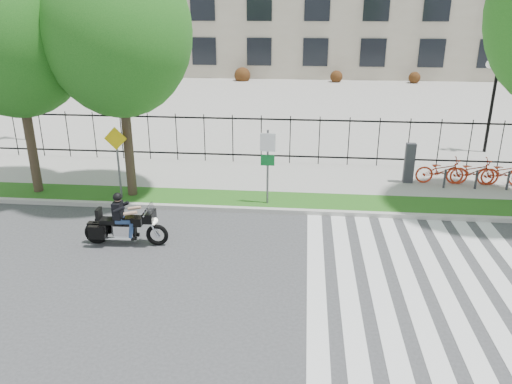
{
  "coord_description": "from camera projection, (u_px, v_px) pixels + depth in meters",
  "views": [
    {
      "loc": [
        1.79,
        -10.93,
        6.37
      ],
      "look_at": [
        0.4,
        3.0,
        1.12
      ],
      "focal_mm": 35.0,
      "sensor_mm": 36.0,
      "label": 1
    }
  ],
  "objects": [
    {
      "name": "lamp_post_left",
      "position": [
        16.0,
        76.0,
        23.76
      ],
      "size": [
        1.06,
        0.7,
        4.25
      ],
      "color": "black",
      "rests_on": "ground"
    },
    {
      "name": "curb",
      "position": [
        247.0,
        210.0,
        16.38
      ],
      "size": [
        60.0,
        0.2,
        0.15
      ],
      "primitive_type": "cube",
      "color": "#B1AFA7",
      "rests_on": "ground"
    },
    {
      "name": "iron_fence",
      "position": [
        261.0,
        139.0,
        20.75
      ],
      "size": [
        30.0,
        0.06,
        2.0
      ],
      "primitive_type": null,
      "color": "black",
      "rests_on": "sidewalk"
    },
    {
      "name": "ground",
      "position": [
        229.0,
        274.0,
        12.58
      ],
      "size": [
        120.0,
        120.0,
        0.0
      ],
      "primitive_type": "plane",
      "color": "#38383B",
      "rests_on": "ground"
    },
    {
      "name": "street_tree_0",
      "position": [
        13.0,
        31.0,
        15.94
      ],
      "size": [
        4.86,
        4.86,
        8.26
      ],
      "color": "#372A1E",
      "rests_on": "grass_verge"
    },
    {
      "name": "motorcycle_rider",
      "position": [
        125.0,
        224.0,
        13.98
      ],
      "size": [
        2.42,
        0.71,
        1.87
      ],
      "color": "black",
      "rests_on": "ground"
    },
    {
      "name": "grass_verge",
      "position": [
        250.0,
        200.0,
        17.17
      ],
      "size": [
        60.0,
        1.5,
        0.15
      ],
      "primitive_type": "cube",
      "color": "#1D5314",
      "rests_on": "ground"
    },
    {
      "name": "sign_pole_regulatory",
      "position": [
        268.0,
        158.0,
        16.18
      ],
      "size": [
        0.5,
        0.09,
        2.5
      ],
      "color": "#59595B",
      "rests_on": "grass_verge"
    },
    {
      "name": "plaza",
      "position": [
        281.0,
        99.0,
        35.86
      ],
      "size": [
        80.0,
        34.0,
        0.1
      ],
      "primitive_type": "cube",
      "color": "gray",
      "rests_on": "ground"
    },
    {
      "name": "street_tree_1",
      "position": [
        118.0,
        32.0,
        15.62
      ],
      "size": [
        4.68,
        4.68,
        8.14
      ],
      "color": "#372A1E",
      "rests_on": "grass_verge"
    },
    {
      "name": "crosswalk_stripes",
      "position": [
        424.0,
        284.0,
        12.13
      ],
      "size": [
        5.7,
        8.0,
        0.01
      ],
      "primitive_type": null,
      "color": "silver",
      "rests_on": "ground"
    },
    {
      "name": "lamp_post_right",
      "position": [
        495.0,
        83.0,
        21.71
      ],
      "size": [
        1.06,
        0.7,
        4.25
      ],
      "color": "black",
      "rests_on": "ground"
    },
    {
      "name": "sign_pole_warning",
      "position": [
        117.0,
        153.0,
        16.65
      ],
      "size": [
        0.78,
        0.09,
        2.49
      ],
      "color": "#59595B",
      "rests_on": "grass_verge"
    },
    {
      "name": "sidewalk",
      "position": [
        257.0,
        177.0,
        19.5
      ],
      "size": [
        60.0,
        3.5,
        0.15
      ],
      "primitive_type": "cube",
      "color": "gray",
      "rests_on": "ground"
    }
  ]
}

